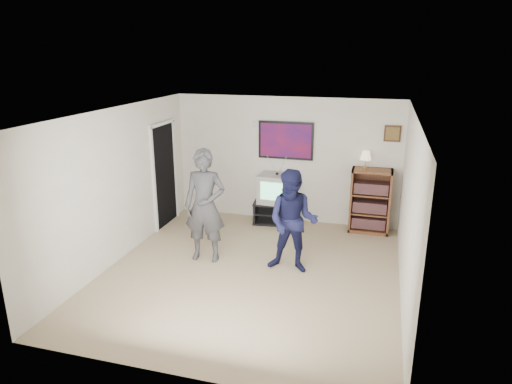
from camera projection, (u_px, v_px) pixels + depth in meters
The scene contains 13 objects.
room_shell at pixel (257, 190), 7.12m from camera, with size 4.51×5.00×2.51m.
media_stand at pixel (276, 212), 9.19m from camera, with size 0.93×0.58×0.44m.
crt_television at pixel (277, 188), 9.04m from camera, with size 0.68×0.57×0.57m, color #9C9C97, non-canonical shape.
bookshelf at pixel (370, 201), 8.65m from camera, with size 0.75×0.43×1.22m, color #572F1A, non-canonical shape.
table_lamp at pixel (365, 160), 8.50m from camera, with size 0.21×0.21×0.34m, color #F9E5BD, non-canonical shape.
person_tall at pixel (205, 206), 7.38m from camera, with size 0.68×0.45×1.87m, color #3A3A3D.
person_short at pixel (293, 222), 7.02m from camera, with size 0.80×0.62×1.64m, color #15173B.
controller_left at pixel (206, 188), 7.52m from camera, with size 0.03×0.11×0.03m, color white.
controller_right at pixel (293, 198), 7.16m from camera, with size 0.03×0.11×0.03m, color white.
poster at pixel (286, 140), 8.96m from camera, with size 1.10×0.03×0.75m, color black.
air_vent at pixel (259, 124), 9.02m from camera, with size 0.28×0.02×0.14m, color white.
small_picture at pixel (392, 134), 8.38m from camera, with size 0.30×0.03×0.30m, color #351C11.
doorway at pixel (164, 176), 8.93m from camera, with size 0.03×0.85×2.00m, color black.
Camera 1 is at (1.82, -6.21, 3.34)m, focal length 32.00 mm.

